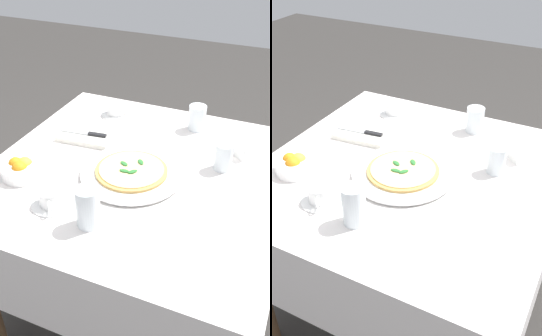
# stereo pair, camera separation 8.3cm
# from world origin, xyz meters

# --- Properties ---
(ground_plane) EXTENTS (8.00, 8.00, 0.00)m
(ground_plane) POSITION_xyz_m (0.00, 0.00, 0.00)
(ground_plane) COLOR #33302D
(dining_table) EXTENTS (1.04, 1.04, 0.73)m
(dining_table) POSITION_xyz_m (0.00, 0.00, 0.60)
(dining_table) COLOR white
(dining_table) RESTS_ON ground_plane
(pizza_plate) EXTENTS (0.36, 0.36, 0.02)m
(pizza_plate) POSITION_xyz_m (0.01, 0.05, 0.74)
(pizza_plate) COLOR white
(pizza_plate) RESTS_ON dining_table
(pizza) EXTENTS (0.25, 0.25, 0.02)m
(pizza) POSITION_xyz_m (0.01, 0.05, 0.76)
(pizza) COLOR tan
(pizza) RESTS_ON pizza_plate
(coffee_cup_left_edge) EXTENTS (0.13, 0.13, 0.06)m
(coffee_cup_left_edge) POSITION_xyz_m (0.26, -0.36, 0.76)
(coffee_cup_left_edge) COLOR white
(coffee_cup_left_edge) RESTS_ON dining_table
(coffee_cup_center_back) EXTENTS (0.13, 0.13, 0.06)m
(coffee_cup_center_back) POSITION_xyz_m (0.17, 0.30, 0.76)
(coffee_cup_center_back) COLOR white
(coffee_cup_center_back) RESTS_ON dining_table
(water_glass_far_left) EXTENTS (0.07, 0.07, 0.13)m
(water_glass_far_left) POSITION_xyz_m (0.02, 0.33, 0.79)
(water_glass_far_left) COLOR white
(water_glass_far_left) RESTS_ON dining_table
(water_glass_near_right) EXTENTS (0.06, 0.06, 0.10)m
(water_glass_near_right) POSITION_xyz_m (-0.27, -0.12, 0.78)
(water_glass_near_right) COLOR white
(water_glass_near_right) RESTS_ON dining_table
(water_glass_right_edge) EXTENTS (0.07, 0.07, 0.11)m
(water_glass_right_edge) POSITION_xyz_m (-0.10, -0.38, 0.78)
(water_glass_right_edge) COLOR white
(water_glass_right_edge) RESTS_ON dining_table
(napkin_folded) EXTENTS (0.23, 0.15, 0.02)m
(napkin_folded) POSITION_xyz_m (0.28, -0.12, 0.74)
(napkin_folded) COLOR white
(napkin_folded) RESTS_ON dining_table
(dinner_knife) EXTENTS (0.20, 0.04, 0.01)m
(dinner_knife) POSITION_xyz_m (0.28, -0.12, 0.76)
(dinner_knife) COLOR silver
(dinner_knife) RESTS_ON napkin_folded
(citrus_bowl) EXTENTS (0.15, 0.15, 0.06)m
(citrus_bowl) POSITION_xyz_m (0.36, 0.19, 0.76)
(citrus_bowl) COLOR white
(citrus_bowl) RESTS_ON dining_table
(menu_card) EXTENTS (0.07, 0.06, 0.06)m
(menu_card) POSITION_xyz_m (-0.30, -0.23, 0.76)
(menu_card) COLOR white
(menu_card) RESTS_ON dining_table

